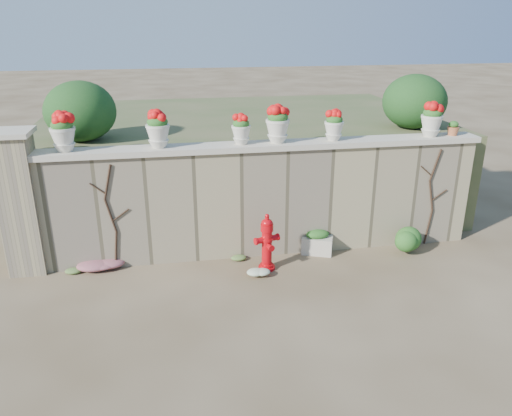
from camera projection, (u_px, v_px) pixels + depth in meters
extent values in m
plane|color=#4D3C26|center=(284.00, 300.00, 7.84)|extent=(80.00, 80.00, 0.00)
cube|color=gray|center=(263.00, 202.00, 9.14)|extent=(8.00, 0.40, 2.00)
cube|color=beige|center=(263.00, 146.00, 8.77)|extent=(8.10, 0.52, 0.10)
cube|color=gray|center=(21.00, 206.00, 8.39)|extent=(0.60, 0.60, 2.40)
cube|color=beige|center=(8.00, 133.00, 7.95)|extent=(0.72, 0.72, 0.08)
cube|color=#384C23|center=(238.00, 157.00, 12.08)|extent=(9.00, 6.00, 2.00)
ellipsoid|color=#143814|center=(80.00, 111.00, 9.17)|extent=(1.30, 1.30, 1.10)
ellipsoid|color=#143814|center=(414.00, 102.00, 10.25)|extent=(1.30, 1.30, 1.10)
cylinder|color=black|center=(116.00, 250.00, 8.73)|extent=(0.12, 0.04, 0.70)
cylinder|color=black|center=(111.00, 216.00, 8.50)|extent=(0.17, 0.04, 0.61)
cylinder|color=black|center=(108.00, 182.00, 8.29)|extent=(0.18, 0.04, 0.61)
cylinder|color=black|center=(121.00, 215.00, 8.52)|extent=(0.30, 0.02, 0.22)
cylinder|color=black|center=(97.00, 188.00, 8.29)|extent=(0.25, 0.02, 0.21)
cylinder|color=black|center=(428.00, 227.00, 9.70)|extent=(0.12, 0.04, 0.70)
cylinder|color=black|center=(431.00, 196.00, 9.46)|extent=(0.17, 0.04, 0.61)
cylinder|color=black|center=(436.00, 165.00, 9.25)|extent=(0.18, 0.04, 0.61)
cylinder|color=black|center=(439.00, 195.00, 9.49)|extent=(0.30, 0.02, 0.22)
cylinder|color=black|center=(426.00, 171.00, 9.26)|extent=(0.25, 0.02, 0.21)
cylinder|color=#BC070E|center=(267.00, 267.00, 8.82)|extent=(0.29, 0.29, 0.05)
cylinder|color=#BC070E|center=(267.00, 247.00, 8.68)|extent=(0.18, 0.18, 0.65)
cylinder|color=#BC070E|center=(267.00, 239.00, 8.62)|extent=(0.22, 0.22, 0.04)
cylinder|color=#BC070E|center=(267.00, 228.00, 8.54)|extent=(0.22, 0.22, 0.13)
ellipsoid|color=#BC070E|center=(267.00, 222.00, 8.51)|extent=(0.20, 0.20, 0.15)
cylinder|color=#BC070E|center=(267.00, 217.00, 8.48)|extent=(0.07, 0.07, 0.10)
cylinder|color=#BC070E|center=(259.00, 241.00, 8.56)|extent=(0.17, 0.14, 0.10)
cylinder|color=#BC070E|center=(274.00, 238.00, 8.68)|extent=(0.17, 0.14, 0.10)
cylinder|color=#BC070E|center=(270.00, 247.00, 8.56)|extent=(0.12, 0.13, 0.09)
cube|color=beige|center=(317.00, 245.00, 9.37)|extent=(0.64, 0.51, 0.33)
ellipsoid|color=#1E5119|center=(318.00, 234.00, 9.29)|extent=(0.50, 0.40, 0.17)
ellipsoid|color=#1E5119|center=(412.00, 238.00, 9.29)|extent=(0.67, 0.60, 0.63)
ellipsoid|color=#CB2875|center=(99.00, 265.00, 8.74)|extent=(0.82, 0.55, 0.22)
ellipsoid|color=white|center=(261.00, 273.00, 8.48)|extent=(0.57, 0.45, 0.20)
ellipsoid|color=#1E5119|center=(62.00, 125.00, 8.05)|extent=(0.35, 0.35, 0.21)
ellipsoid|color=red|center=(61.00, 119.00, 8.02)|extent=(0.31, 0.31, 0.22)
ellipsoid|color=#1E5119|center=(157.00, 122.00, 8.30)|extent=(0.35, 0.35, 0.21)
ellipsoid|color=red|center=(157.00, 117.00, 8.27)|extent=(0.30, 0.30, 0.22)
ellipsoid|color=#1E5119|center=(241.00, 124.00, 8.56)|extent=(0.29, 0.29, 0.17)
ellipsoid|color=red|center=(241.00, 119.00, 8.53)|extent=(0.25, 0.25, 0.18)
ellipsoid|color=#1E5119|center=(278.00, 117.00, 8.63)|extent=(0.36, 0.36, 0.22)
ellipsoid|color=red|center=(278.00, 112.00, 8.60)|extent=(0.32, 0.32, 0.23)
ellipsoid|color=#1E5119|center=(334.00, 120.00, 8.83)|extent=(0.30, 0.30, 0.18)
ellipsoid|color=red|center=(335.00, 115.00, 8.80)|extent=(0.26, 0.26, 0.19)
ellipsoid|color=#1E5119|center=(433.00, 113.00, 9.11)|extent=(0.34, 0.34, 0.21)
ellipsoid|color=red|center=(433.00, 108.00, 9.08)|extent=(0.30, 0.30, 0.21)
ellipsoid|color=#1E5119|center=(454.00, 125.00, 9.27)|extent=(0.18, 0.18, 0.12)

